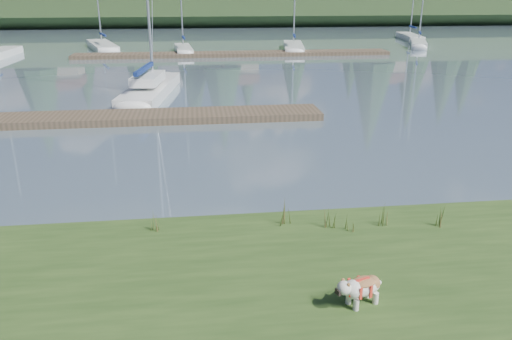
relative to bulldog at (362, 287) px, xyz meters
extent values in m
plane|color=slate|center=(-1.24, 35.23, -0.68)|extent=(200.00, 200.00, 0.00)
cube|color=#203218|center=(-1.24, 78.23, 1.82)|extent=(200.00, 20.00, 5.00)
cylinder|color=silver|center=(-0.13, -0.15, -0.23)|extent=(0.10, 0.10, 0.20)
cylinder|color=silver|center=(-0.20, 0.03, -0.23)|extent=(0.10, 0.10, 0.20)
cylinder|color=silver|center=(0.25, -0.02, -0.23)|extent=(0.10, 0.10, 0.20)
cylinder|color=silver|center=(0.18, 0.17, -0.23)|extent=(0.10, 0.10, 0.20)
ellipsoid|color=silver|center=(0.03, 0.01, -0.02)|extent=(0.73, 0.53, 0.31)
ellipsoid|color=#9A6639|center=(0.03, 0.01, 0.08)|extent=(0.54, 0.45, 0.11)
ellipsoid|color=silver|center=(-0.34, -0.12, 0.08)|extent=(0.30, 0.30, 0.23)
cube|color=black|center=(-0.44, -0.16, 0.04)|extent=(0.10, 0.13, 0.09)
cube|color=white|center=(-4.86, 19.54, -0.46)|extent=(2.82, 8.09, 0.70)
ellipsoid|color=white|center=(-4.34, 23.47, -0.46)|extent=(2.00, 2.37, 0.70)
cube|color=navy|center=(-5.02, 18.38, 0.87)|extent=(0.67, 3.60, 0.20)
cube|color=white|center=(-4.92, 19.10, 0.27)|extent=(1.63, 3.02, 0.45)
cube|color=#4C3D2C|center=(-5.24, 14.23, -0.53)|extent=(16.00, 2.00, 0.30)
cube|color=#4C3D2C|center=(0.76, 35.23, -0.53)|extent=(26.00, 2.20, 0.30)
ellipsoid|color=white|center=(-18.18, 39.91, -0.46)|extent=(1.68, 2.07, 0.70)
cube|color=white|center=(-10.88, 41.53, -0.46)|extent=(4.14, 8.22, 0.70)
ellipsoid|color=white|center=(-12.08, 45.37, -0.46)|extent=(2.33, 2.62, 0.70)
cube|color=navy|center=(-10.56, 40.48, 0.72)|extent=(1.14, 3.11, 0.20)
cube|color=white|center=(-3.43, 37.70, -0.46)|extent=(1.75, 5.81, 0.70)
ellipsoid|color=white|center=(-3.66, 40.55, -0.46)|extent=(1.37, 1.66, 0.70)
cube|color=navy|center=(-3.37, 36.92, 0.72)|extent=(0.38, 2.29, 0.20)
cube|color=white|center=(6.38, 38.44, -0.46)|extent=(2.72, 7.33, 0.70)
ellipsoid|color=white|center=(6.93, 41.98, -0.46)|extent=(1.85, 2.17, 0.70)
cube|color=navy|center=(6.23, 37.47, 0.72)|extent=(0.64, 2.84, 0.20)
cube|color=white|center=(18.80, 39.89, -0.46)|extent=(3.53, 6.08, 0.70)
ellipsoid|color=white|center=(19.93, 42.68, -0.46)|extent=(1.83, 2.01, 0.70)
cube|color=navy|center=(18.49, 39.14, 0.72)|extent=(1.09, 2.29, 0.20)
cube|color=white|center=(20.90, 46.83, -0.46)|extent=(2.75, 7.07, 0.70)
ellipsoid|color=white|center=(21.50, 50.22, -0.46)|extent=(1.81, 2.12, 0.70)
cube|color=navy|center=(20.74, 45.90, 0.72)|extent=(0.68, 2.74, 0.20)
cone|color=#475B23|center=(-0.76, 3.05, -0.03)|extent=(0.03, 0.03, 0.60)
cone|color=brown|center=(-0.65, 2.98, -0.09)|extent=(0.03, 0.03, 0.48)
cone|color=#475B23|center=(-0.70, 3.08, 0.00)|extent=(0.03, 0.03, 0.66)
cone|color=brown|center=(-0.62, 3.02, -0.12)|extent=(0.03, 0.03, 0.42)
cone|color=#475B23|center=(-0.74, 2.97, -0.06)|extent=(0.03, 0.03, 0.54)
cone|color=#475B23|center=(0.15, 2.83, -0.12)|extent=(0.03, 0.03, 0.41)
cone|color=brown|center=(0.26, 2.76, -0.16)|extent=(0.03, 0.03, 0.33)
cone|color=#475B23|center=(0.21, 2.86, -0.10)|extent=(0.03, 0.03, 0.46)
cone|color=brown|center=(0.29, 2.80, -0.18)|extent=(0.03, 0.03, 0.29)
cone|color=#475B23|center=(0.17, 2.75, -0.14)|extent=(0.03, 0.03, 0.37)
cone|color=#475B23|center=(1.33, 2.76, -0.07)|extent=(0.03, 0.03, 0.51)
cone|color=brown|center=(1.44, 2.69, -0.12)|extent=(0.03, 0.03, 0.41)
cone|color=#475B23|center=(1.39, 2.79, -0.05)|extent=(0.03, 0.03, 0.56)
cone|color=brown|center=(1.47, 2.73, -0.15)|extent=(0.03, 0.03, 0.36)
cone|color=#475B23|center=(1.35, 2.68, -0.10)|extent=(0.03, 0.03, 0.46)
cone|color=#475B23|center=(-3.60, 3.14, -0.10)|extent=(0.03, 0.03, 0.45)
cone|color=brown|center=(-3.49, 3.07, -0.15)|extent=(0.03, 0.03, 0.36)
cone|color=#475B23|center=(-3.54, 3.17, -0.08)|extent=(0.03, 0.03, 0.50)
cone|color=brown|center=(-3.46, 3.11, -0.17)|extent=(0.03, 0.03, 0.32)
cone|color=#475B23|center=(-3.58, 3.06, -0.12)|extent=(0.03, 0.03, 0.41)
cone|color=#475B23|center=(0.53, 2.62, -0.15)|extent=(0.03, 0.03, 0.35)
cone|color=brown|center=(0.64, 2.55, -0.19)|extent=(0.03, 0.03, 0.28)
cone|color=#475B23|center=(0.59, 2.65, -0.14)|extent=(0.03, 0.03, 0.38)
cone|color=brown|center=(0.67, 2.59, -0.21)|extent=(0.03, 0.03, 0.24)
cone|color=#475B23|center=(0.55, 2.54, -0.17)|extent=(0.03, 0.03, 0.31)
cone|color=#475B23|center=(2.55, 2.58, -0.10)|extent=(0.03, 0.03, 0.46)
cone|color=brown|center=(2.66, 2.51, -0.14)|extent=(0.03, 0.03, 0.37)
cone|color=#475B23|center=(2.61, 2.61, -0.07)|extent=(0.03, 0.03, 0.51)
cone|color=brown|center=(2.69, 2.55, -0.17)|extent=(0.03, 0.03, 0.32)
cone|color=#475B23|center=(2.57, 2.50, -0.12)|extent=(0.03, 0.03, 0.42)
cube|color=#33281C|center=(-1.24, 3.63, -0.61)|extent=(60.00, 0.50, 0.14)
camera|label=1|loc=(-2.56, -6.72, 4.57)|focal=35.00mm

